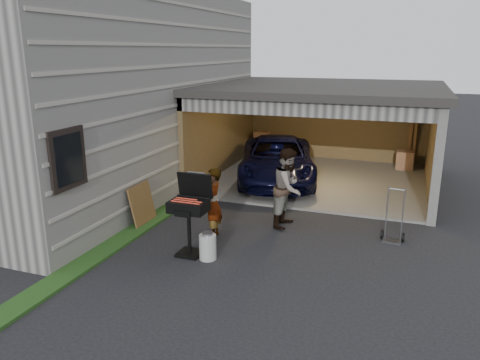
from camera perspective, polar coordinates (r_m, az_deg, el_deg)
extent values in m
plane|color=black|center=(8.97, -3.19, -10.10)|extent=(80.00, 80.00, 0.00)
cube|color=#474744|center=(14.71, -19.21, 10.34)|extent=(7.00, 11.00, 5.50)
cube|color=#193814|center=(9.27, -18.83, -9.88)|extent=(0.50, 8.00, 0.06)
cube|color=#605E59|center=(14.65, 9.57, 0.13)|extent=(6.50, 6.00, 0.06)
cube|color=brown|center=(17.20, 11.60, 6.83)|extent=(6.50, 0.15, 2.70)
cube|color=brown|center=(14.16, 22.57, 4.10)|extent=(0.15, 6.00, 2.70)
cube|color=brown|center=(15.22, -2.08, 6.02)|extent=(0.15, 6.00, 2.70)
cube|color=#2D2B28|center=(14.17, 10.08, 10.99)|extent=(6.80, 6.30, 0.20)
cube|color=#474744|center=(11.35, 7.36, 8.57)|extent=(6.50, 0.16, 0.36)
cube|color=silver|center=(12.52, 8.64, 9.64)|extent=(6.00, 2.40, 0.06)
cube|color=#474744|center=(11.27, 22.92, 1.36)|extent=(0.20, 0.18, 2.70)
cube|color=brown|center=(17.25, 2.63, 3.64)|extent=(0.60, 0.50, 0.50)
cube|color=brown|center=(17.16, 2.65, 5.19)|extent=(0.50, 0.45, 0.45)
cube|color=brown|center=(16.39, 19.45, 2.30)|extent=(0.55, 0.50, 0.60)
cube|color=brown|center=(16.83, 20.37, 5.46)|extent=(0.24, 0.43, 2.20)
imported|color=black|center=(14.09, 4.53, 2.26)|extent=(3.30, 5.04, 1.29)
imported|color=#9CADC4|center=(9.84, -3.31, -2.91)|extent=(0.48, 0.63, 1.53)
imported|color=#402319|center=(10.54, 5.89, -0.95)|extent=(0.76, 0.93, 1.80)
cube|color=black|center=(9.35, -6.13, -8.87)|extent=(0.45, 0.45, 0.05)
cylinder|color=black|center=(9.17, -6.21, -6.26)|extent=(0.08, 0.08, 0.91)
cube|color=black|center=(8.99, -6.31, -3.19)|extent=(0.71, 0.50, 0.22)
cube|color=#59595B|center=(8.96, -6.33, -2.64)|extent=(0.65, 0.43, 0.02)
cube|color=black|center=(9.16, -5.51, -0.62)|extent=(0.71, 0.13, 0.50)
cylinder|color=silver|center=(9.05, -3.95, -8.15)|extent=(0.33, 0.33, 0.49)
cube|color=brown|center=(10.91, -11.82, -2.97)|extent=(0.24, 0.85, 0.94)
cube|color=slate|center=(10.35, 18.00, -7.12)|extent=(0.39, 0.26, 0.04)
cylinder|color=black|center=(10.46, 16.94, -6.35)|extent=(0.05, 0.19, 0.19)
cylinder|color=black|center=(10.43, 19.28, -6.62)|extent=(0.05, 0.19, 0.19)
cylinder|color=slate|center=(10.29, 17.45, -3.84)|extent=(0.03, 0.03, 1.12)
cylinder|color=slate|center=(10.27, 19.23, -4.04)|extent=(0.03, 0.03, 1.12)
cylinder|color=slate|center=(10.12, 18.59, -1.09)|extent=(0.32, 0.05, 0.03)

